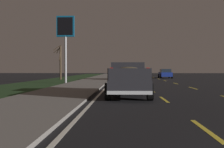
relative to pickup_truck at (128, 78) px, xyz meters
The scene contains 9 objects.
ground 15.54m from the pickup_truck, 13.05° to the right, with size 144.00×144.00×0.00m, color black.
sidewalk_shoulder 15.64m from the pickup_truck, 14.65° to the left, with size 108.00×4.00×0.12m, color slate.
grass_verge 17.59m from the pickup_truck, 30.63° to the left, with size 108.00×6.00×0.01m, color #1E3819.
lane_markings 18.60m from the pickup_truck, ahead, with size 108.59×7.04×0.01m.
pickup_truck is the anchor object (origin of this frame).
sedan_red 20.59m from the pickup_truck, ahead, with size 4.40×2.03×1.54m.
sedan_blue 30.34m from the pickup_truck, 13.18° to the right, with size 4.44×2.09×1.54m.
gas_price_sign 15.10m from the pickup_truck, 26.13° to the left, with size 0.27×1.90×7.15m.
bare_tree_far 24.69m from the pickup_truck, 22.33° to the left, with size 2.30×1.25×5.05m.
Camera 1 is at (-2.08, 3.78, 1.48)m, focal length 40.95 mm.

